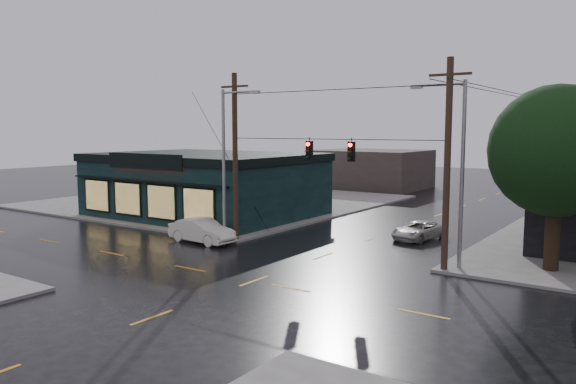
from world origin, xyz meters
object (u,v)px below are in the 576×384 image
Objects in this scene: utility_pole_ne at (444,272)px; suv_silver at (419,230)px; sedan_cream at (202,231)px; corner_tree at (557,151)px; utility_pole_nw at (236,241)px.

suv_silver is (-4.05, 6.95, 0.56)m from utility_pole_ne.
corner_tree is at bearing -74.18° from sedan_cream.
suv_silver is (8.95, 6.95, 0.56)m from utility_pole_nw.
utility_pole_ne reaches higher than sedan_cream.
utility_pole_nw is at bearing 180.00° from utility_pole_ne.
utility_pole_nw is 11.35m from suv_silver.
corner_tree is 0.87× the size of utility_pole_ne.
utility_pole_ne is 8.07m from suv_silver.
utility_pole_ne reaches higher than suv_silver.
corner_tree reaches higher than utility_pole_ne.
corner_tree reaches higher than utility_pole_nw.
corner_tree reaches higher than suv_silver.
utility_pole_nw and utility_pole_ne have the same top height.
utility_pole_nw is at bearing -131.39° from suv_silver.
corner_tree is 19.79m from sedan_cream.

